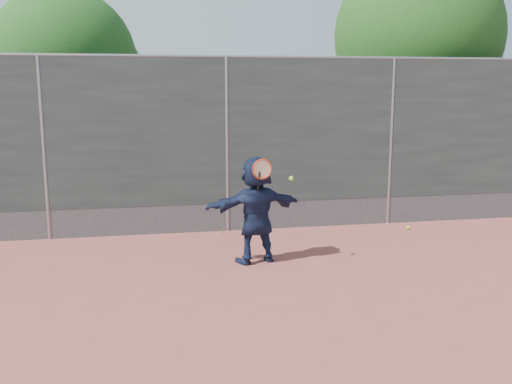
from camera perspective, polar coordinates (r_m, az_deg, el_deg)
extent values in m
plane|color=#9E4C42|center=(6.82, 1.28, -11.15)|extent=(80.00, 80.00, 0.00)
imported|color=#16203D|center=(8.17, 0.00, -1.78)|extent=(1.50, 0.74, 1.55)
sphere|color=#A0D42F|center=(10.51, 14.97, -3.46)|extent=(0.07, 0.07, 0.07)
cube|color=#38423D|center=(9.81, -2.94, 6.08)|extent=(20.00, 0.04, 2.50)
cube|color=slate|center=(10.04, -2.86, -2.49)|extent=(20.00, 0.03, 0.50)
cylinder|color=gray|center=(9.79, -3.01, 13.39)|extent=(20.00, 0.05, 0.05)
cylinder|color=gray|center=(9.89, -20.46, 4.00)|extent=(0.06, 0.06, 3.00)
cylinder|color=gray|center=(9.84, -2.93, 4.62)|extent=(0.06, 0.06, 3.00)
cylinder|color=gray|center=(10.66, 13.31, 4.82)|extent=(0.06, 0.06, 3.00)
torus|color=red|center=(7.87, 0.63, 2.30)|extent=(0.29, 0.08, 0.29)
cylinder|color=beige|center=(7.87, 0.63, 2.30)|extent=(0.25, 0.06, 0.25)
cylinder|color=black|center=(7.92, 0.24, 0.87)|extent=(0.05, 0.13, 0.33)
sphere|color=#A0D42F|center=(7.95, 3.55, 1.37)|extent=(0.07, 0.07, 0.07)
cylinder|color=#382314|center=(13.30, 15.37, 4.97)|extent=(0.28, 0.28, 2.60)
sphere|color=#23561C|center=(13.28, 15.87, 14.84)|extent=(3.60, 3.60, 3.60)
sphere|color=#23561C|center=(13.77, 18.17, 13.06)|extent=(2.52, 2.52, 2.52)
cylinder|color=#382314|center=(12.88, -18.16, 3.75)|extent=(0.28, 0.28, 2.20)
sphere|color=#23561C|center=(12.81, -18.67, 12.33)|extent=(3.00, 3.00, 3.00)
sphere|color=#23561C|center=(12.94, -15.79, 11.13)|extent=(2.10, 2.10, 2.10)
cone|color=#387226|center=(9.99, -1.34, -3.25)|extent=(0.03, 0.03, 0.26)
cone|color=#387226|center=(10.06, 0.33, -3.04)|extent=(0.03, 0.03, 0.30)
cone|color=#387226|center=(9.93, -3.31, -3.48)|extent=(0.03, 0.03, 0.22)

